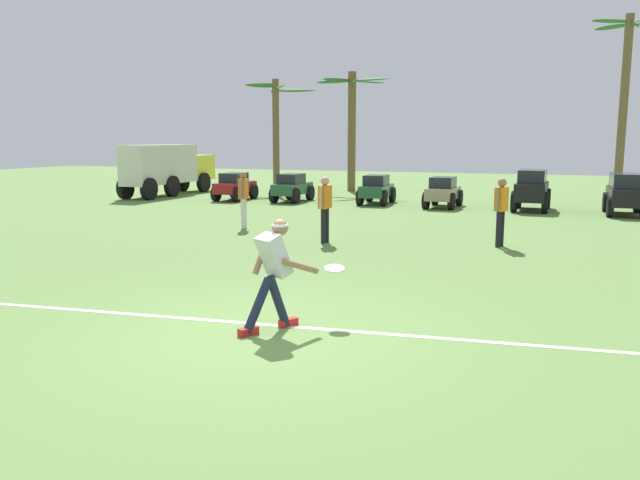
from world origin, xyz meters
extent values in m
plane|color=#638844|center=(0.00, 0.00, 0.00)|extent=(80.00, 80.00, 0.00)
cube|color=white|center=(0.00, 0.47, 0.00)|extent=(26.03, 3.11, 0.01)
cylinder|color=#191E38|center=(0.08, 0.37, 0.36)|extent=(0.28, 0.37, 0.72)
cube|color=red|center=(0.16, 0.51, 0.05)|extent=(0.21, 0.28, 0.10)
cylinder|color=#191E38|center=(-0.07, 0.10, 0.36)|extent=(0.32, 0.44, 0.69)
cube|color=red|center=(-0.15, -0.03, 0.05)|extent=(0.21, 0.28, 0.10)
cube|color=silver|center=(0.05, 0.32, 0.97)|extent=(0.49, 0.50, 0.58)
sphere|color=#936B4C|center=(0.10, 0.41, 1.32)|extent=(0.29, 0.29, 0.21)
cylinder|color=white|center=(0.10, 0.41, 1.35)|extent=(0.29, 0.29, 0.03)
cylinder|color=#936B4C|center=(0.34, 0.48, 0.82)|extent=(0.35, 0.54, 0.27)
cylinder|color=#936B4C|center=(-0.15, 0.38, 0.94)|extent=(0.21, 0.29, 0.49)
cylinder|color=white|center=(0.64, 0.96, 0.72)|extent=(0.35, 0.35, 0.07)
cylinder|color=black|center=(-1.78, 6.86, 0.41)|extent=(0.12, 0.12, 0.82)
cylinder|color=black|center=(-1.76, 7.04, 0.41)|extent=(0.12, 0.12, 0.82)
cube|color=orange|center=(-1.77, 6.95, 1.09)|extent=(0.24, 0.36, 0.54)
cylinder|color=tan|center=(-1.79, 6.74, 1.10)|extent=(0.08, 0.08, 0.52)
cylinder|color=tan|center=(-1.74, 7.15, 1.10)|extent=(0.08, 0.08, 0.52)
sphere|color=tan|center=(-1.77, 6.95, 1.46)|extent=(0.22, 0.22, 0.20)
cylinder|color=black|center=(2.11, 7.78, 0.41)|extent=(0.14, 0.14, 0.82)
cylinder|color=black|center=(2.17, 7.95, 0.41)|extent=(0.14, 0.14, 0.82)
cube|color=orange|center=(2.14, 7.87, 1.09)|extent=(0.30, 0.39, 0.54)
cylinder|color=#936B4C|center=(2.07, 7.67, 1.10)|extent=(0.09, 0.09, 0.52)
cylinder|color=#936B4C|center=(2.21, 8.07, 1.10)|extent=(0.09, 0.09, 0.52)
sphere|color=#936B4C|center=(2.14, 7.87, 1.46)|extent=(0.25, 0.25, 0.20)
cylinder|color=silver|center=(-4.69, 8.33, 0.41)|extent=(0.13, 0.13, 0.82)
cylinder|color=silver|center=(-4.72, 8.50, 0.41)|extent=(0.13, 0.13, 0.82)
cube|color=orange|center=(-4.71, 8.41, 1.09)|extent=(0.26, 0.37, 0.54)
cylinder|color=#936B4C|center=(-4.66, 8.21, 1.10)|extent=(0.08, 0.08, 0.52)
cylinder|color=#936B4C|center=(-4.75, 8.62, 1.10)|extent=(0.08, 0.08, 0.52)
sphere|color=#936B4C|center=(-4.71, 8.41, 1.46)|extent=(0.24, 0.24, 0.20)
cube|color=maroon|center=(-8.94, 15.61, 0.51)|extent=(0.96, 2.22, 0.42)
cube|color=#1E232B|center=(-8.93, 15.51, 0.91)|extent=(0.82, 1.12, 0.38)
cylinder|color=black|center=(-9.41, 16.37, 0.30)|extent=(0.20, 0.60, 0.60)
cylinder|color=black|center=(-8.51, 16.39, 0.30)|extent=(0.20, 0.60, 0.60)
cylinder|color=black|center=(-9.37, 14.83, 0.30)|extent=(0.20, 0.60, 0.60)
cylinder|color=black|center=(-8.47, 14.85, 0.30)|extent=(0.20, 0.60, 0.60)
cube|color=#235133|center=(-6.51, 15.85, 0.51)|extent=(0.92, 2.21, 0.42)
cube|color=#1E232B|center=(-6.51, 15.75, 0.91)|extent=(0.80, 1.11, 0.38)
cylinder|color=black|center=(-6.97, 16.62, 0.30)|extent=(0.19, 0.60, 0.60)
cylinder|color=black|center=(-6.07, 16.63, 0.30)|extent=(0.19, 0.60, 0.60)
cylinder|color=black|center=(-6.95, 15.08, 0.30)|extent=(0.19, 0.60, 0.60)
cylinder|color=black|center=(-6.05, 15.09, 0.30)|extent=(0.19, 0.60, 0.60)
cube|color=#235133|center=(-3.16, 16.17, 0.51)|extent=(1.01, 2.24, 0.42)
cube|color=#1E232B|center=(-3.15, 16.07, 0.91)|extent=(0.85, 1.14, 0.38)
cylinder|color=black|center=(-3.65, 16.91, 0.30)|extent=(0.21, 0.61, 0.60)
cylinder|color=black|center=(-2.75, 16.96, 0.30)|extent=(0.21, 0.61, 0.60)
cylinder|color=black|center=(-3.56, 15.38, 0.30)|extent=(0.21, 0.61, 0.60)
cylinder|color=black|center=(-2.67, 15.42, 0.30)|extent=(0.21, 0.61, 0.60)
cube|color=#998466|center=(-0.57, 15.85, 0.51)|extent=(0.95, 2.22, 0.42)
cube|color=#1E232B|center=(-0.58, 15.75, 0.91)|extent=(0.82, 1.12, 0.38)
cylinder|color=black|center=(-1.01, 16.63, 0.30)|extent=(0.19, 0.60, 0.60)
cylinder|color=black|center=(-0.11, 16.61, 0.30)|extent=(0.19, 0.60, 0.60)
cylinder|color=black|center=(-1.04, 15.09, 0.30)|extent=(0.19, 0.60, 0.60)
cylinder|color=black|center=(-0.14, 15.07, 0.30)|extent=(0.19, 0.60, 0.60)
cube|color=black|center=(2.44, 15.94, 0.66)|extent=(1.04, 2.38, 0.60)
cube|color=#1E232B|center=(2.44, 15.99, 1.18)|extent=(0.91, 1.57, 0.44)
cylinder|color=black|center=(1.98, 16.74, 0.36)|extent=(0.20, 0.72, 0.72)
cylinder|color=black|center=(2.95, 16.71, 0.36)|extent=(0.20, 0.72, 0.72)
cylinder|color=black|center=(1.93, 15.18, 0.36)|extent=(0.20, 0.72, 0.72)
cylinder|color=black|center=(2.91, 15.15, 0.36)|extent=(0.20, 0.72, 0.72)
cube|color=black|center=(5.32, 15.65, 0.60)|extent=(1.00, 2.42, 0.55)
cube|color=#1E232B|center=(5.32, 15.80, 1.11)|extent=(0.88, 1.82, 0.46)
cylinder|color=black|center=(4.82, 16.48, 0.33)|extent=(0.19, 0.66, 0.66)
cylinder|color=black|center=(5.78, 16.50, 0.33)|extent=(0.19, 0.66, 0.66)
cylinder|color=black|center=(4.85, 14.81, 0.33)|extent=(0.19, 0.66, 0.66)
cube|color=yellow|center=(-12.81, 18.89, 1.12)|extent=(1.08, 1.72, 1.15)
cube|color=silver|center=(-12.76, 15.94, 1.38)|extent=(1.22, 4.22, 1.65)
cylinder|color=black|center=(-13.38, 18.54, 0.45)|extent=(0.26, 0.90, 0.90)
cylinder|color=black|center=(-12.23, 18.56, 0.45)|extent=(0.26, 0.90, 0.90)
cylinder|color=black|center=(-13.34, 15.93, 0.45)|extent=(0.26, 0.90, 0.90)
cylinder|color=black|center=(-12.19, 15.95, 0.45)|extent=(0.26, 0.90, 0.90)
cylinder|color=black|center=(-13.31, 14.28, 0.45)|extent=(0.26, 0.90, 0.90)
cylinder|color=black|center=(-12.16, 14.30, 0.45)|extent=(0.26, 0.90, 0.90)
cylinder|color=brown|center=(-9.39, 20.52, 2.61)|extent=(0.32, 0.32, 5.23)
ellipsoid|color=#346926|center=(-8.44, 20.69, 4.69)|extent=(1.95, 0.58, 0.20)
ellipsoid|color=#346926|center=(-8.91, 21.18, 4.76)|extent=(1.16, 1.48, 0.20)
ellipsoid|color=#346926|center=(-9.86, 21.30, 4.72)|extent=(1.15, 1.70, 0.20)
ellipsoid|color=#346926|center=(-10.18, 20.49, 5.00)|extent=(1.59, 0.31, 0.15)
ellipsoid|color=#346926|center=(-9.85, 19.90, 4.88)|extent=(1.12, 1.37, 0.18)
ellipsoid|color=#346926|center=(-8.85, 19.82, 4.81)|extent=(1.29, 1.54, 0.18)
cylinder|color=brown|center=(-5.97, 21.60, 2.77)|extent=(0.38, 0.38, 5.54)
ellipsoid|color=#2E662B|center=(-5.00, 21.42, 5.14)|extent=(1.98, 0.60, 0.17)
ellipsoid|color=#2E662B|center=(-5.42, 22.39, 5.13)|extent=(1.30, 1.73, 0.17)
ellipsoid|color=#2E662B|center=(-6.39, 22.44, 5.26)|extent=(1.08, 1.80, 0.15)
ellipsoid|color=#2E662B|center=(-6.93, 21.78, 5.13)|extent=(1.97, 0.61, 0.17)
ellipsoid|color=#2E662B|center=(-6.44, 20.94, 5.12)|extent=(1.15, 1.47, 0.19)
ellipsoid|color=#2E662B|center=(-5.56, 20.75, 5.03)|extent=(1.03, 1.81, 0.20)
cylinder|color=brown|center=(5.52, 21.44, 3.65)|extent=(0.33, 0.33, 7.29)
ellipsoid|color=#307334|center=(5.74, 22.12, 6.98)|extent=(0.69, 1.45, 0.18)
ellipsoid|color=#307334|center=(4.91, 21.86, 6.89)|extent=(1.36, 1.06, 0.20)
ellipsoid|color=#307334|center=(4.81, 21.05, 6.99)|extent=(1.53, 0.99, 0.16)
camera|label=1|loc=(3.39, -6.68, 2.41)|focal=35.00mm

